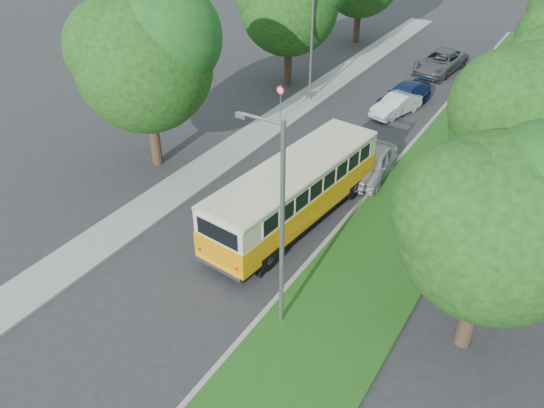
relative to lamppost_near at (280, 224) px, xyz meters
The scene contains 13 objects.
ground 6.56m from the lamppost_near, 149.28° to the left, with size 120.00×120.00×0.00m, color #2B2B2E.
curb 8.66m from the lamppost_near, 94.62° to the left, with size 0.20×70.00×0.15m, color gray.
grass_verge 8.82m from the lamppost_near, 76.91° to the left, with size 4.50×70.00×0.13m, color #225316.
sidewalk 12.49m from the lamppost_near, 140.22° to the left, with size 2.20×70.00×0.12m, color gray.
treeline 20.58m from the lamppost_near, 92.96° to the left, with size 24.27×41.91×9.46m.
lamppost_near is the anchor object (origin of this frame).
lamppost_far 20.53m from the lamppost_near, 115.71° to the left, with size 1.71×0.16×7.50m.
warning_sign 17.10m from the lamppost_near, 121.02° to the left, with size 0.56×0.10×2.50m.
vintage_bus 6.89m from the lamppost_near, 114.82° to the left, with size 2.65×10.30×3.06m, color #F39C07, non-canonical shape.
car_silver 11.93m from the lamppost_near, 96.09° to the left, with size 1.81×4.49×1.53m, color #B0B0B5.
car_white 20.10m from the lamppost_near, 98.82° to the left, with size 1.37×3.93×1.29m, color white.
car_blue 21.64m from the lamppost_near, 98.26° to the left, with size 1.99×4.91×1.42m, color navy.
car_grey 29.35m from the lamppost_near, 96.03° to the left, with size 2.55×5.54×1.54m, color #53565A.
Camera 1 is at (11.24, -14.26, 14.29)m, focal length 35.00 mm.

